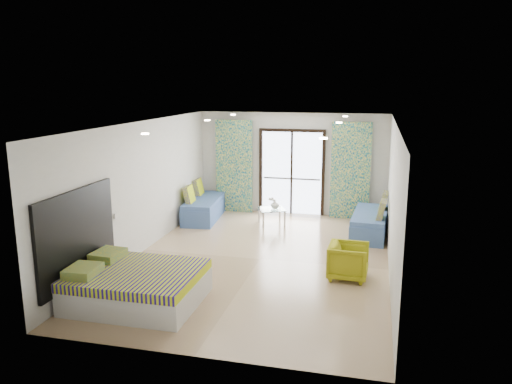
% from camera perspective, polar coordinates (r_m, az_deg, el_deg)
% --- Properties ---
extents(floor, '(5.00, 7.50, 0.01)m').
position_cam_1_polar(floor, '(10.08, 0.46, -7.67)').
color(floor, '#A18160').
rests_on(floor, ground).
extents(ceiling, '(5.00, 7.50, 0.01)m').
position_cam_1_polar(ceiling, '(9.50, 0.49, 7.81)').
color(ceiling, silver).
rests_on(ceiling, ground).
extents(wall_back, '(5.00, 0.01, 2.70)m').
position_cam_1_polar(wall_back, '(13.32, 4.13, 3.24)').
color(wall_back, silver).
rests_on(wall_back, ground).
extents(wall_front, '(5.00, 0.01, 2.70)m').
position_cam_1_polar(wall_front, '(6.25, -7.38, -7.42)').
color(wall_front, silver).
rests_on(wall_front, ground).
extents(wall_left, '(0.01, 7.50, 2.70)m').
position_cam_1_polar(wall_left, '(10.54, -12.88, 0.53)').
color(wall_left, silver).
rests_on(wall_left, ground).
extents(wall_right, '(0.01, 7.50, 2.70)m').
position_cam_1_polar(wall_right, '(9.47, 15.38, -0.92)').
color(wall_right, silver).
rests_on(wall_right, ground).
extents(balcony_door, '(1.76, 0.08, 2.28)m').
position_cam_1_polar(balcony_door, '(13.31, 4.10, 2.83)').
color(balcony_door, black).
rests_on(balcony_door, floor).
extents(balcony_rail, '(1.52, 0.03, 0.04)m').
position_cam_1_polar(balcony_rail, '(13.37, 4.09, 1.53)').
color(balcony_rail, '#595451').
rests_on(balcony_rail, balcony_door).
extents(curtain_left, '(1.00, 0.10, 2.50)m').
position_cam_1_polar(curtain_left, '(13.50, -2.51, 2.95)').
color(curtain_left, beige).
rests_on(curtain_left, floor).
extents(curtain_right, '(1.00, 0.10, 2.50)m').
position_cam_1_polar(curtain_right, '(13.00, 10.75, 2.38)').
color(curtain_right, beige).
rests_on(curtain_right, floor).
extents(downlight_a, '(0.12, 0.12, 0.02)m').
position_cam_1_polar(downlight_a, '(8.09, -12.57, 6.51)').
color(downlight_a, '#FFE0B2').
rests_on(downlight_a, ceiling).
extents(downlight_b, '(0.12, 0.12, 0.02)m').
position_cam_1_polar(downlight_b, '(7.31, 7.71, 6.10)').
color(downlight_b, '#FFE0B2').
rests_on(downlight_b, ceiling).
extents(downlight_c, '(0.12, 0.12, 0.02)m').
position_cam_1_polar(downlight_c, '(10.85, -5.59, 8.16)').
color(downlight_c, '#FFE0B2').
rests_on(downlight_c, ceiling).
extents(downlight_d, '(0.12, 0.12, 0.02)m').
position_cam_1_polar(downlight_d, '(10.29, 9.47, 7.83)').
color(downlight_d, '#FFE0B2').
rests_on(downlight_d, ceiling).
extents(downlight_e, '(0.12, 0.12, 0.02)m').
position_cam_1_polar(downlight_e, '(12.75, -2.63, 8.82)').
color(downlight_e, '#FFE0B2').
rests_on(downlight_e, ceiling).
extents(downlight_f, '(0.12, 0.12, 0.02)m').
position_cam_1_polar(downlight_f, '(12.28, 10.17, 8.51)').
color(downlight_f, '#FFE0B2').
rests_on(downlight_f, ceiling).
extents(headboard, '(0.06, 2.10, 1.50)m').
position_cam_1_polar(headboard, '(8.56, -19.71, -4.69)').
color(headboard, black).
rests_on(headboard, floor).
extents(switch_plate, '(0.02, 0.10, 0.10)m').
position_cam_1_polar(switch_plate, '(9.59, -15.72, -2.63)').
color(switch_plate, silver).
rests_on(switch_plate, wall_left).
extents(bed, '(1.98, 1.61, 0.68)m').
position_cam_1_polar(bed, '(8.33, -13.56, -10.34)').
color(bed, silver).
rests_on(bed, floor).
extents(daybed_left, '(0.94, 2.00, 0.96)m').
position_cam_1_polar(daybed_left, '(13.00, -6.00, -1.76)').
color(daybed_left, '#3F5C96').
rests_on(daybed_left, floor).
extents(daybed_right, '(0.86, 1.96, 0.95)m').
position_cam_1_polar(daybed_right, '(11.85, 12.96, -3.42)').
color(daybed_right, '#3F5C96').
rests_on(daybed_right, floor).
extents(coffee_table, '(0.81, 0.81, 0.71)m').
position_cam_1_polar(coffee_table, '(12.37, 1.82, -2.12)').
color(coffee_table, silver).
rests_on(coffee_table, floor).
extents(vase, '(0.22, 0.23, 0.21)m').
position_cam_1_polar(vase, '(12.37, 2.19, -1.42)').
color(vase, white).
rests_on(vase, coffee_table).
extents(armchair, '(0.67, 0.71, 0.70)m').
position_cam_1_polar(armchair, '(9.18, 10.52, -7.59)').
color(armchair, '#A19F14').
rests_on(armchair, floor).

